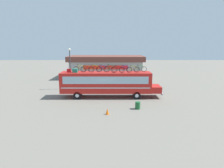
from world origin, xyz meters
The scene contains 17 objects.
ground_plane centered at (0.00, 0.00, 0.00)m, with size 120.00×120.00×0.00m, color slate.
bus centered at (0.21, 0.00, 1.91)m, with size 12.71×2.46×3.22m.
luggage_bag_1 centered at (-4.60, -0.06, 3.45)m, with size 0.48×0.36×0.44m, color maroon.
luggage_bag_2 centered at (-3.79, -0.33, 3.46)m, with size 0.62×0.42×0.47m, color #1E7F66.
rooftop_bicycle_1 centered at (-3.29, 0.41, 3.61)m, with size 1.69×0.44×0.92m.
rooftop_bicycle_2 centered at (-2.32, -0.02, 3.60)m, with size 1.74×0.44×0.90m.
rooftop_bicycle_3 centered at (-1.39, 0.21, 3.60)m, with size 1.73×0.44×0.91m.
rooftop_bicycle_4 centered at (-0.33, 0.37, 3.60)m, with size 1.69×0.44×0.91m.
rooftop_bicycle_5 centered at (0.60, 0.18, 3.63)m, with size 1.78×0.44×0.98m.
rooftop_bicycle_6 centered at (1.51, -0.41, 3.61)m, with size 1.72×0.44×0.91m.
rooftop_bicycle_7 centered at (2.47, 0.03, 3.59)m, with size 1.68×0.44×0.88m.
rooftop_bicycle_8 centered at (3.40, -0.18, 3.60)m, with size 1.67×0.44×0.90m.
rooftop_bicycle_9 centered at (4.35, 0.41, 3.60)m, with size 1.70×0.44×0.90m.
roadside_building centered at (-0.39, 15.00, 2.25)m, with size 14.83×6.50×4.38m.
trash_bin centered at (3.48, -4.77, 0.39)m, with size 0.54×0.54×0.77m, color #1E592D.
traffic_cone centered at (0.33, -6.43, 0.31)m, with size 0.33×0.33×0.63m, color orange.
street_lamp centered at (-5.43, 4.56, 3.60)m, with size 0.32×0.32×6.09m.
Camera 1 is at (0.78, -24.60, 6.69)m, focal length 31.67 mm.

